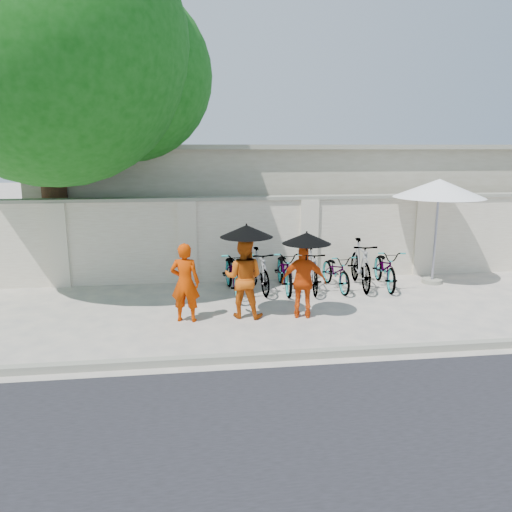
{
  "coord_description": "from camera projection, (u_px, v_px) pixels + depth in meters",
  "views": [
    {
      "loc": [
        -0.91,
        -8.89,
        3.27
      ],
      "look_at": [
        0.39,
        0.89,
        1.1
      ],
      "focal_mm": 35.0,
      "sensor_mm": 36.0,
      "label": 1
    }
  ],
  "objects": [
    {
      "name": "bike_4",
      "position": [
        336.0,
        271.0,
        11.62
      ],
      "size": [
        0.72,
        1.68,
        0.86
      ],
      "primitive_type": "imported",
      "rotation": [
        0.0,
        0.0,
        0.09
      ],
      "color": "#9595A9",
      "rests_on": "ground"
    },
    {
      "name": "monk_right",
      "position": [
        304.0,
        281.0,
        9.62
      ],
      "size": [
        0.91,
        0.54,
        1.45
      ],
      "primitive_type": "imported",
      "rotation": [
        0.0,
        0.0,
        2.92
      ],
      "color": "#D6430A",
      "rests_on": "ground"
    },
    {
      "name": "monk_center",
      "position": [
        244.0,
        278.0,
        9.65
      ],
      "size": [
        0.92,
        0.81,
        1.58
      ],
      "primitive_type": "imported",
      "rotation": [
        0.0,
        0.0,
        2.82
      ],
      "color": "#BE4D0D",
      "rests_on": "ground"
    },
    {
      "name": "patio_umbrella",
      "position": [
        439.0,
        189.0,
        11.73
      ],
      "size": [
        2.56,
        2.56,
        2.53
      ],
      "rotation": [
        0.0,
        0.0,
        -0.24
      ],
      "color": "gray",
      "rests_on": "ground"
    },
    {
      "name": "bike_0",
      "position": [
        234.0,
        272.0,
        11.17
      ],
      "size": [
        0.84,
        2.03,
        1.04
      ],
      "primitive_type": "imported",
      "rotation": [
        0.0,
        0.0,
        0.08
      ],
      "color": "#9595A9",
      "rests_on": "ground"
    },
    {
      "name": "shade_tree",
      "position": [
        57.0,
        60.0,
        10.75
      ],
      "size": [
        6.7,
        6.2,
        8.2
      ],
      "color": "#4F2B19",
      "rests_on": "ground"
    },
    {
      "name": "monk_left",
      "position": [
        185.0,
        283.0,
        9.41
      ],
      "size": [
        0.62,
        0.47,
        1.52
      ],
      "primitive_type": "imported",
      "rotation": [
        0.0,
        0.0,
        2.94
      ],
      "color": "#C23300",
      "rests_on": "ground"
    },
    {
      "name": "bike_6",
      "position": [
        385.0,
        268.0,
        11.79
      ],
      "size": [
        0.83,
        1.85,
        0.94
      ],
      "primitive_type": "imported",
      "rotation": [
        0.0,
        0.0,
        -0.12
      ],
      "color": "#9595A9",
      "rests_on": "ground"
    },
    {
      "name": "parasol_center",
      "position": [
        246.0,
        231.0,
        9.38
      ],
      "size": [
        1.01,
        1.01,
        0.94
      ],
      "color": "black",
      "rests_on": "ground"
    },
    {
      "name": "parasol_right",
      "position": [
        307.0,
        238.0,
        9.36
      ],
      "size": [
        0.93,
        0.93,
        0.87
      ],
      "color": "black",
      "rests_on": "ground"
    },
    {
      "name": "ground",
      "position": [
        242.0,
        323.0,
        9.43
      ],
      "size": [
        80.0,
        80.0,
        0.0
      ],
      "primitive_type": "plane",
      "color": "beige"
    },
    {
      "name": "bike_2",
      "position": [
        285.0,
        270.0,
        11.52
      ],
      "size": [
        0.7,
        1.88,
        0.98
      ],
      "primitive_type": "imported",
      "rotation": [
        0.0,
        0.0,
        -0.03
      ],
      "color": "#9595A9",
      "rests_on": "ground"
    },
    {
      "name": "bike_3",
      "position": [
        312.0,
        270.0,
        11.45
      ],
      "size": [
        0.62,
        1.68,
        0.99
      ],
      "primitive_type": "imported",
      "rotation": [
        0.0,
        0.0,
        -0.1
      ],
      "color": "#9595A9",
      "rests_on": "ground"
    },
    {
      "name": "bike_1",
      "position": [
        259.0,
        270.0,
        11.42
      ],
      "size": [
        0.66,
        1.69,
        0.99
      ],
      "primitive_type": "imported",
      "rotation": [
        0.0,
        0.0,
        0.12
      ],
      "color": "#9595A9",
      "rests_on": "ground"
    },
    {
      "name": "kerb",
      "position": [
        253.0,
        357.0,
        7.77
      ],
      "size": [
        40.0,
        0.16,
        0.12
      ],
      "primitive_type": "cube",
      "color": "gray",
      "rests_on": "ground"
    },
    {
      "name": "compound_wall",
      "position": [
        268.0,
        240.0,
        12.44
      ],
      "size": [
        20.0,
        0.3,
        2.0
      ],
      "primitive_type": "cube",
      "color": "silver",
      "rests_on": "ground"
    },
    {
      "name": "building_behind",
      "position": [
        281.0,
        199.0,
        16.12
      ],
      "size": [
        14.0,
        6.0,
        3.2
      ],
      "primitive_type": "cube",
      "color": "#BEB7A2",
      "rests_on": "ground"
    },
    {
      "name": "bike_5",
      "position": [
        361.0,
        264.0,
        11.72
      ],
      "size": [
        0.72,
        1.93,
        1.13
      ],
      "primitive_type": "imported",
      "rotation": [
        0.0,
        0.0,
        -0.1
      ],
      "color": "#9595A9",
      "rests_on": "ground"
    }
  ]
}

